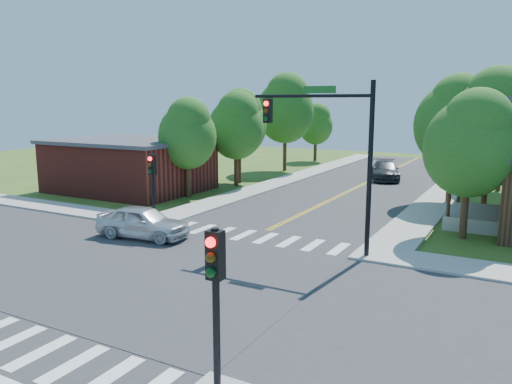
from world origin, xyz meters
The scene contains 24 objects.
ground centered at (0.00, 0.00, 0.00)m, with size 100.00×100.00×0.00m, color #3C571B.
road_ns centered at (0.00, 0.00, 0.02)m, with size 10.00×90.00×0.04m, color #2D2D30.
road_ew centered at (0.00, 0.00, 0.03)m, with size 90.00×10.00×0.04m, color #2D2D30.
intersection_patch centered at (0.00, 0.00, 0.00)m, with size 10.20×10.20×0.06m, color #2D2D30.
sidewalk_nw centered at (-15.82, 15.82, 0.07)m, with size 40.00×40.00×0.14m.
crosswalk_north centered at (0.00, 6.20, 0.05)m, with size 8.85×2.00×0.01m.
crosswalk_south centered at (0.00, -6.20, 0.05)m, with size 8.85×2.00×0.01m.
centerline centered at (0.00, 0.00, 0.05)m, with size 0.30×90.00×0.01m.
signal_mast_ne centered at (3.91, 5.59, 4.85)m, with size 5.30×0.42×7.20m.
signal_pole_se centered at (5.60, -5.62, 2.66)m, with size 0.34×0.42×3.80m.
signal_pole_nw centered at (-5.60, 5.58, 2.66)m, with size 0.34×0.42×3.80m.
building_nw centered at (-14.20, 13.20, 1.88)m, with size 10.40×8.40×3.73m.
tree_e_a centered at (8.78, 10.73, 4.59)m, with size 4.13×3.92×7.02m.
tree_e_b centered at (9.08, 18.31, 5.53)m, with size 4.96×4.71×8.44m.
tree_e_c centered at (9.44, 25.69, 5.51)m, with size 4.94×4.70×8.40m.
tree_e_d centered at (9.09, 34.86, 4.85)m, with size 4.36×4.14×7.41m.
tree_w_a centered at (-8.79, 12.95, 4.39)m, with size 3.94×3.75×6.71m.
tree_w_b centered at (-8.91, 19.88, 4.86)m, with size 4.37×4.15×7.42m.
tree_w_c centered at (-8.81, 28.07, 5.93)m, with size 5.32×5.05×9.04m.
tree_w_d centered at (-9.29, 36.76, 4.11)m, with size 3.69×3.51×6.28m.
tree_house centered at (6.97, 19.09, 5.32)m, with size 4.77×4.54×8.12m.
tree_bldg centered at (-8.31, 18.43, 4.72)m, with size 4.24×4.03×7.21m.
car_silver centered at (-4.51, 3.50, 0.77)m, with size 4.68×2.32×1.53m, color silver.
car_dgrey centered at (0.85, 26.95, 0.76)m, with size 3.64×5.64×1.52m, color #2B2E30.
Camera 1 is at (11.12, -13.90, 6.35)m, focal length 35.00 mm.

